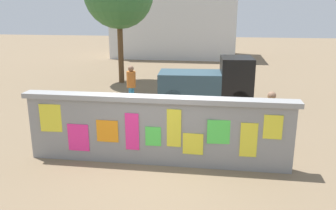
{
  "coord_description": "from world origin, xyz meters",
  "views": [
    {
      "loc": [
        1.41,
        -7.78,
        3.7
      ],
      "look_at": [
        0.08,
        1.32,
        1.12
      ],
      "focal_mm": 37.38,
      "sensor_mm": 36.0,
      "label": 1
    }
  ],
  "objects_px": {
    "auto_rickshaw_truck": "(210,81)",
    "motorcycle": "(91,122)",
    "bicycle_near": "(160,120)",
    "person_walking": "(270,115)",
    "person_bystander": "(131,82)"
  },
  "relations": [
    {
      "from": "bicycle_near",
      "to": "person_walking",
      "type": "xyz_separation_m",
      "value": [
        3.09,
        -1.01,
        0.62
      ]
    },
    {
      "from": "bicycle_near",
      "to": "person_walking",
      "type": "height_order",
      "value": "person_walking"
    },
    {
      "from": "person_walking",
      "to": "person_bystander",
      "type": "distance_m",
      "value": 5.77
    },
    {
      "from": "motorcycle",
      "to": "person_walking",
      "type": "bearing_deg",
      "value": -3.6
    },
    {
      "from": "motorcycle",
      "to": "person_walking",
      "type": "xyz_separation_m",
      "value": [
        5.02,
        -0.32,
        0.52
      ]
    },
    {
      "from": "auto_rickshaw_truck",
      "to": "motorcycle",
      "type": "distance_m",
      "value": 5.41
    },
    {
      "from": "motorcycle",
      "to": "bicycle_near",
      "type": "height_order",
      "value": "bicycle_near"
    },
    {
      "from": "bicycle_near",
      "to": "motorcycle",
      "type": "bearing_deg",
      "value": -160.29
    },
    {
      "from": "motorcycle",
      "to": "bicycle_near",
      "type": "bearing_deg",
      "value": 19.71
    },
    {
      "from": "motorcycle",
      "to": "person_bystander",
      "type": "distance_m",
      "value": 3.25
    },
    {
      "from": "person_walking",
      "to": "person_bystander",
      "type": "xyz_separation_m",
      "value": [
        -4.6,
        3.49,
        0.0
      ]
    },
    {
      "from": "auto_rickshaw_truck",
      "to": "bicycle_near",
      "type": "distance_m",
      "value": 3.85
    },
    {
      "from": "motorcycle",
      "to": "person_bystander",
      "type": "relative_size",
      "value": 1.16
    },
    {
      "from": "auto_rickshaw_truck",
      "to": "motorcycle",
      "type": "relative_size",
      "value": 1.96
    },
    {
      "from": "person_walking",
      "to": "bicycle_near",
      "type": "bearing_deg",
      "value": 161.95
    }
  ]
}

